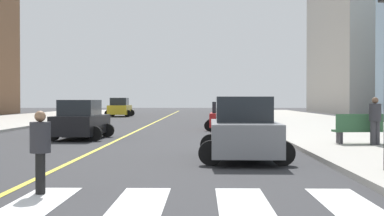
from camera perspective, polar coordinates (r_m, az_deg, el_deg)
The scene contains 9 objects.
sidewalk_kerb_east at distance 26.06m, azimuth 20.00°, elevation -2.95°, with size 10.00×120.00×0.15m, color #B2ADA3.
lane_divider_paint at distance 44.80m, azimuth -3.70°, elevation -1.39°, with size 0.16×80.00×0.01m, color yellow.
car_black_nearest at distance 24.53m, azimuth -11.95°, elevation -1.36°, with size 2.61×4.08×1.79m.
car_yellow_second at distance 56.33m, azimuth -7.84°, elevation 0.02°, with size 2.80×4.47×1.99m.
car_gray_third at distance 15.81m, azimuth 5.59°, elevation -2.43°, with size 2.68×4.26×1.89m.
car_red_fourth at distance 31.43m, azimuth 3.55°, elevation -0.95°, with size 2.45×3.82×1.68m.
park_bench at distance 20.71m, azimuth 17.54°, elevation -2.22°, with size 1.84×0.71×1.12m.
pedestrian_crossing at distance 10.49m, azimuth -16.12°, elevation -4.20°, with size 0.39×0.39×1.59m.
pedestrian_waiting_east at distance 20.33m, azimuth 19.23°, elevation -1.09°, with size 0.43×0.43×1.74m.
Camera 1 is at (3.79, -4.61, 1.81)m, focal length 49.20 mm.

